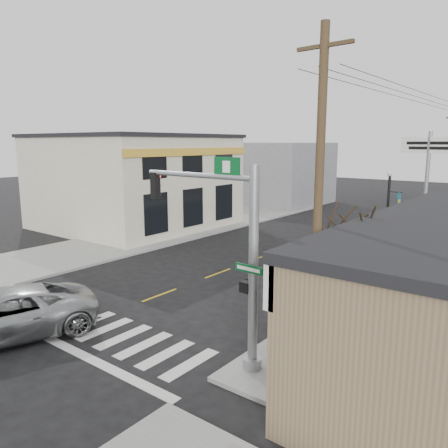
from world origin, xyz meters
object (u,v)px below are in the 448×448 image
Objects in this scene: guide_sign at (379,267)px; fire_hydrant at (357,313)px; suv at (4,315)px; traffic_signal_pole at (233,244)px; utility_pole_near at (318,198)px; lamp_post at (389,213)px; bare_tree at (347,215)px; dance_center_sign at (428,164)px.

guide_sign reaches higher than fire_hydrant.
traffic_signal_pole is (7.01, 3.21, 2.82)m from suv.
utility_pole_near reaches higher than suv.
bare_tree is (1.59, -9.28, 1.30)m from lamp_post.
utility_pole_near is at bearing 41.52° from traffic_signal_pole.
traffic_signal_pole is at bearing 44.46° from suv.
dance_center_sign is (0.79, 3.58, 2.30)m from lamp_post.
fire_hydrant is 0.09× the size of dance_center_sign.
lamp_post is 10.92m from utility_pole_near.
suv is 0.85× the size of dance_center_sign.
lamp_post is at bearing 101.54° from utility_pole_near.
traffic_signal_pole is at bearing -77.93° from dance_center_sign.
utility_pole_near is at bearing -103.24° from lamp_post.
suv is 21.14m from dance_center_sign.
traffic_signal_pole is 2.01× the size of guide_sign.
guide_sign is 0.60× the size of lamp_post.
dance_center_sign reaches higher than traffic_signal_pole.
dance_center_sign is at bearing 88.52° from traffic_signal_pole.
fire_hydrant is (1.85, 4.92, -3.16)m from traffic_signal_pole.
suv is 12.96m from guide_sign.
lamp_post reaches higher than guide_sign.
bare_tree is 1.55m from utility_pole_near.
utility_pole_near is (1.84, 1.45, 1.28)m from traffic_signal_pole.
lamp_post is (-1.34, 7.21, 2.51)m from fire_hydrant.
dance_center_sign is at bearing 101.75° from guide_sign.
suv is at bearing -96.92° from dance_center_sign.
suv is 9.10× the size of fire_hydrant.
traffic_signal_pole is 2.67m from utility_pole_near.
fire_hydrant is 11.83m from dance_center_sign.
dance_center_sign is at bearing 86.15° from suv.
guide_sign is 5.24m from utility_pole_near.
dance_center_sign is (-0.92, 9.91, 3.27)m from guide_sign.
dance_center_sign is 14.27m from utility_pole_near.
suv is 0.63× the size of utility_pole_near.
guide_sign is at bearing -95.18° from lamp_post.
utility_pole_near is at bearing -88.63° from guide_sign.
traffic_signal_pole is 1.11× the size of bare_tree.
guide_sign is 4.56× the size of fire_hydrant.
lamp_post is 4.33m from dance_center_sign.
fire_hydrant is at bearing 72.61° from traffic_signal_pole.
lamp_post is at bearing 90.85° from traffic_signal_pole.
guide_sign is at bearing 89.39° from utility_pole_near.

